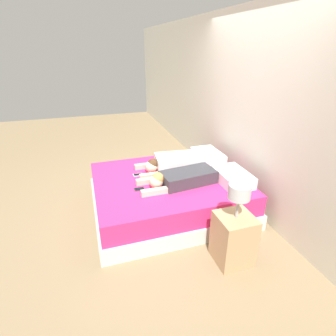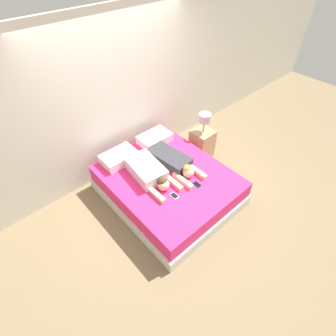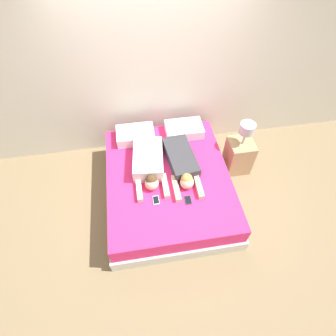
{
  "view_description": "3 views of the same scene",
  "coord_description": "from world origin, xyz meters",
  "px_view_note": "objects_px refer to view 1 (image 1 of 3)",
  "views": [
    {
      "loc": [
        3.01,
        -0.96,
        2.11
      ],
      "look_at": [
        0.0,
        0.0,
        0.63
      ],
      "focal_mm": 28.0,
      "sensor_mm": 36.0,
      "label": 1
    },
    {
      "loc": [
        -1.88,
        -2.11,
        3.35
      ],
      "look_at": [
        0.0,
        0.0,
        0.63
      ],
      "focal_mm": 28.0,
      "sensor_mm": 36.0,
      "label": 2
    },
    {
      "loc": [
        -0.34,
        -2.11,
        3.32
      ],
      "look_at": [
        0.0,
        0.0,
        0.63
      ],
      "focal_mm": 28.0,
      "sensor_mm": 36.0,
      "label": 3
    }
  ],
  "objects_px": {
    "pillow_head_right": "(233,177)",
    "cell_phone_left": "(138,175)",
    "pillow_head_left": "(208,156)",
    "nightstand": "(234,235)",
    "cell_phone_right": "(139,189)",
    "bed": "(168,193)",
    "person_right": "(181,178)",
    "person_left": "(173,163)"
  },
  "relations": [
    {
      "from": "pillow_head_right",
      "to": "cell_phone_left",
      "type": "distance_m",
      "value": 1.28
    },
    {
      "from": "pillow_head_right",
      "to": "cell_phone_left",
      "type": "bearing_deg",
      "value": -117.19
    },
    {
      "from": "pillow_head_left",
      "to": "nightstand",
      "type": "distance_m",
      "value": 1.6
    },
    {
      "from": "cell_phone_left",
      "to": "cell_phone_right",
      "type": "relative_size",
      "value": 1.0
    },
    {
      "from": "pillow_head_left",
      "to": "cell_phone_right",
      "type": "bearing_deg",
      "value": -65.08
    },
    {
      "from": "bed",
      "to": "pillow_head_left",
      "type": "height_order",
      "value": "pillow_head_left"
    },
    {
      "from": "cell_phone_right",
      "to": "nightstand",
      "type": "height_order",
      "value": "nightstand"
    },
    {
      "from": "person_right",
      "to": "cell_phone_left",
      "type": "relative_size",
      "value": 8.04
    },
    {
      "from": "cell_phone_left",
      "to": "nightstand",
      "type": "xyz_separation_m",
      "value": [
        1.37,
        0.72,
        -0.16
      ]
    },
    {
      "from": "person_right",
      "to": "nightstand",
      "type": "relative_size",
      "value": 1.12
    },
    {
      "from": "bed",
      "to": "person_right",
      "type": "distance_m",
      "value": 0.4
    },
    {
      "from": "pillow_head_right",
      "to": "cell_phone_left",
      "type": "relative_size",
      "value": 4.37
    },
    {
      "from": "bed",
      "to": "pillow_head_right",
      "type": "distance_m",
      "value": 0.91
    },
    {
      "from": "cell_phone_right",
      "to": "nightstand",
      "type": "bearing_deg",
      "value": 38.82
    },
    {
      "from": "bed",
      "to": "pillow_head_left",
      "type": "distance_m",
      "value": 0.91
    },
    {
      "from": "pillow_head_left",
      "to": "pillow_head_right",
      "type": "xyz_separation_m",
      "value": [
        0.74,
        0.0,
        0.0
      ]
    },
    {
      "from": "cell_phone_left",
      "to": "nightstand",
      "type": "relative_size",
      "value": 0.14
    },
    {
      "from": "pillow_head_left",
      "to": "cell_phone_left",
      "type": "height_order",
      "value": "pillow_head_left"
    },
    {
      "from": "person_left",
      "to": "person_right",
      "type": "relative_size",
      "value": 0.93
    },
    {
      "from": "cell_phone_left",
      "to": "cell_phone_right",
      "type": "height_order",
      "value": "same"
    },
    {
      "from": "person_right",
      "to": "cell_phone_left",
      "type": "bearing_deg",
      "value": -131.78
    },
    {
      "from": "pillow_head_right",
      "to": "nightstand",
      "type": "bearing_deg",
      "value": -28.07
    },
    {
      "from": "cell_phone_left",
      "to": "cell_phone_right",
      "type": "distance_m",
      "value": 0.4
    },
    {
      "from": "pillow_head_left",
      "to": "nightstand",
      "type": "bearing_deg",
      "value": -15.33
    },
    {
      "from": "bed",
      "to": "pillow_head_right",
      "type": "relative_size",
      "value": 3.62
    },
    {
      "from": "pillow_head_right",
      "to": "nightstand",
      "type": "xyz_separation_m",
      "value": [
        0.79,
        -0.42,
        -0.23
      ]
    },
    {
      "from": "pillow_head_right",
      "to": "nightstand",
      "type": "distance_m",
      "value": 0.92
    },
    {
      "from": "cell_phone_right",
      "to": "cell_phone_left",
      "type": "bearing_deg",
      "value": 170.88
    },
    {
      "from": "person_right",
      "to": "pillow_head_right",
      "type": "bearing_deg",
      "value": 76.38
    },
    {
      "from": "person_right",
      "to": "pillow_head_left",
      "type": "bearing_deg",
      "value": 131.32
    },
    {
      "from": "bed",
      "to": "person_left",
      "type": "relative_size",
      "value": 2.11
    },
    {
      "from": "pillow_head_left",
      "to": "person_right",
      "type": "height_order",
      "value": "person_right"
    },
    {
      "from": "person_left",
      "to": "cell_phone_left",
      "type": "bearing_deg",
      "value": -87.31
    },
    {
      "from": "pillow_head_left",
      "to": "person_right",
      "type": "xyz_separation_m",
      "value": [
        0.58,
        -0.66,
        0.01
      ]
    },
    {
      "from": "person_left",
      "to": "pillow_head_left",
      "type": "bearing_deg",
      "value": 102.47
    },
    {
      "from": "person_left",
      "to": "cell_phone_right",
      "type": "distance_m",
      "value": 0.74
    },
    {
      "from": "pillow_head_right",
      "to": "cell_phone_right",
      "type": "xyz_separation_m",
      "value": [
        -0.19,
        -1.2,
        -0.07
      ]
    },
    {
      "from": "cell_phone_right",
      "to": "person_left",
      "type": "bearing_deg",
      "value": 125.51
    },
    {
      "from": "person_left",
      "to": "person_right",
      "type": "height_order",
      "value": "same"
    },
    {
      "from": "pillow_head_left",
      "to": "pillow_head_right",
      "type": "bearing_deg",
      "value": 0.0
    },
    {
      "from": "person_left",
      "to": "person_right",
      "type": "xyz_separation_m",
      "value": [
        0.45,
        -0.06,
        -0.02
      ]
    },
    {
      "from": "person_left",
      "to": "cell_phone_left",
      "type": "height_order",
      "value": "person_left"
    }
  ]
}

